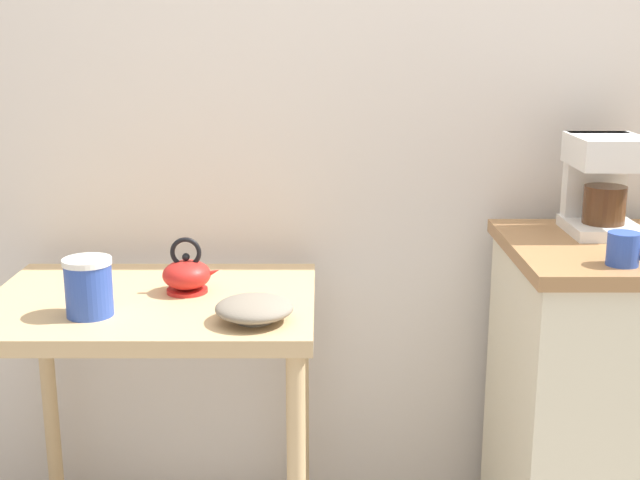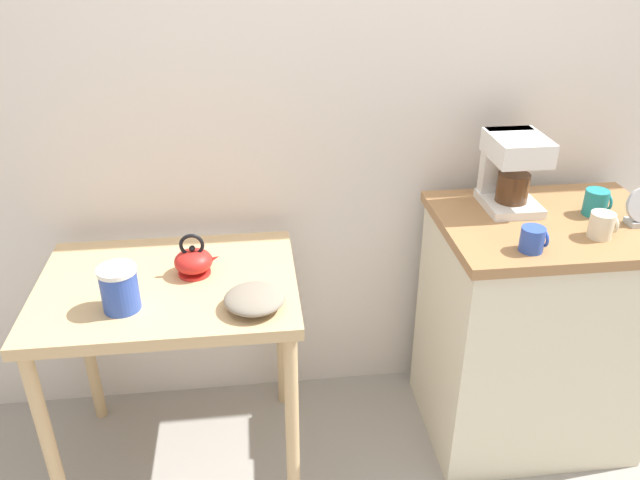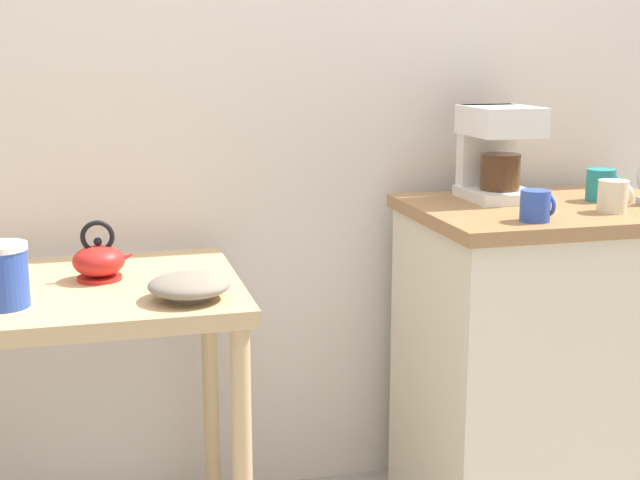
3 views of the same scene
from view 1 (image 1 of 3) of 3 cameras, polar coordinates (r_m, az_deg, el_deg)
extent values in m
cube|color=silver|center=(2.48, 8.97, 13.18)|extent=(4.40, 0.10, 2.80)
cube|color=tan|center=(2.17, -11.47, -4.33)|extent=(0.83, 0.62, 0.04)
cylinder|color=tan|center=(2.65, -17.99, -10.33)|extent=(0.04, 0.04, 0.74)
cylinder|color=tan|center=(2.52, -1.30, -10.84)|extent=(0.04, 0.04, 0.74)
cylinder|color=gray|center=(1.95, -4.52, -5.45)|extent=(0.08, 0.08, 0.01)
ellipsoid|color=gray|center=(1.94, -4.54, -4.65)|extent=(0.18, 0.18, 0.05)
cylinder|color=red|center=(2.18, -9.07, -3.41)|extent=(0.11, 0.11, 0.01)
ellipsoid|color=red|center=(2.17, -9.12, -2.35)|extent=(0.12, 0.12, 0.07)
cone|color=red|center=(2.16, -7.58, -2.27)|extent=(0.06, 0.03, 0.04)
sphere|color=black|center=(2.16, -9.16, -1.15)|extent=(0.02, 0.02, 0.02)
torus|color=black|center=(2.16, -9.18, -0.85)|extent=(0.08, 0.01, 0.08)
cylinder|color=#2D4CAD|center=(2.04, -15.52, -3.31)|extent=(0.11, 0.11, 0.13)
cylinder|color=white|center=(2.02, -15.65, -1.42)|extent=(0.11, 0.11, 0.01)
cube|color=white|center=(2.35, 18.60, 0.79)|extent=(0.18, 0.22, 0.03)
cube|color=white|center=(2.40, 18.18, 3.93)|extent=(0.16, 0.05, 0.26)
cube|color=white|center=(2.31, 18.99, 5.74)|extent=(0.18, 0.22, 0.08)
cylinder|color=#4C2D19|center=(2.32, 18.80, 2.29)|extent=(0.11, 0.11, 0.10)
cylinder|color=#2D4CAD|center=(2.04, 19.94, -0.57)|extent=(0.07, 0.07, 0.08)
torus|color=#2D4CAD|center=(2.05, 20.96, -0.57)|extent=(0.01, 0.05, 0.05)
camera|label=2|loc=(0.50, -44.36, 65.73)|focal=35.31mm
camera|label=3|loc=(0.36, -90.05, -19.28)|focal=48.68mm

